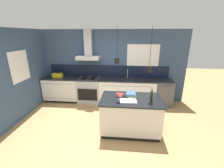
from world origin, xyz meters
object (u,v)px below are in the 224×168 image
object	(u,v)px
dishwasher	(163,93)
book_stack	(131,94)
yellow_toolbox	(58,75)
oven_range	(89,90)
bottle_on_island	(152,96)
red_supply_box	(120,95)

from	to	relation	value
dishwasher	book_stack	xyz separation A→B (m)	(-1.19, -1.51, 0.51)
yellow_toolbox	oven_range	bearing A→B (deg)	-0.21
oven_range	bottle_on_island	distance (m)	2.69
book_stack	oven_range	bearing A→B (deg)	134.55
dishwasher	book_stack	world-z (taller)	book_stack
oven_range	red_supply_box	size ratio (longest dim) A/B	5.05
red_supply_box	yellow_toolbox	world-z (taller)	yellow_toolbox
book_stack	yellow_toolbox	bearing A→B (deg)	150.30
oven_range	book_stack	size ratio (longest dim) A/B	2.76
red_supply_box	oven_range	bearing A→B (deg)	127.95
oven_range	red_supply_box	xyz separation A→B (m)	(1.20, -1.54, 0.49)
dishwasher	red_supply_box	distance (m)	2.19
bottle_on_island	yellow_toolbox	xyz separation A→B (m)	(-3.13, 1.74, -0.05)
oven_range	red_supply_box	bearing A→B (deg)	-52.05
book_stack	yellow_toolbox	size ratio (longest dim) A/B	0.97
red_supply_box	book_stack	bearing A→B (deg)	7.26
bottle_on_island	book_stack	distance (m)	0.54
oven_range	bottle_on_island	size ratio (longest dim) A/B	2.96
dishwasher	yellow_toolbox	world-z (taller)	yellow_toolbox
oven_range	red_supply_box	distance (m)	2.02
dishwasher	bottle_on_island	xyz separation A→B (m)	(-0.72, -1.74, 0.58)
oven_range	book_stack	distance (m)	2.18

